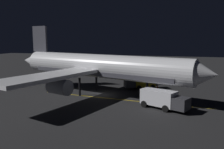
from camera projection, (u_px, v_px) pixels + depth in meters
The scene contains 8 objects.
ground_plane at pixel (100, 95), 40.12m from camera, with size 180.00×180.00×0.20m, color #242426.
apron_guide_stripe at pixel (121, 100), 36.99m from camera, with size 0.24×27.23×0.01m, color gold.
airliner at pixel (97, 67), 39.73m from camera, with size 34.96×36.71×11.60m.
baggage_truck at pixel (163, 99), 32.00m from camera, with size 4.63×6.73×2.46m.
catering_truck at pixel (141, 82), 44.56m from camera, with size 4.46×5.88×2.56m.
ground_crew_worker at pixel (150, 101), 32.88m from camera, with size 0.40×0.40×1.74m.
traffic_cone_near_left at pixel (166, 95), 38.97m from camera, with size 0.50×0.50×0.55m.
traffic_cone_near_right at pixel (157, 87), 45.53m from camera, with size 0.50×0.50×0.55m.
Camera 1 is at (37.00, 12.90, 9.38)m, focal length 38.70 mm.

